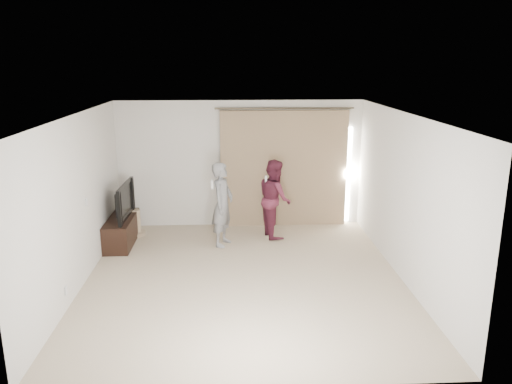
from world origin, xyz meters
TOP-DOWN VIEW (x-y plane):
  - floor at (0.00, 0.00)m, footprint 5.50×5.50m
  - wall_back at (0.00, 2.75)m, footprint 5.00×0.04m
  - wall_left at (-2.50, -0.00)m, footprint 0.04×5.50m
  - ceiling at (0.00, 0.00)m, footprint 5.00×5.50m
  - curtain at (0.91, 2.68)m, footprint 2.80×0.11m
  - tv_console at (-2.27, 1.71)m, footprint 0.46×1.32m
  - tv at (-2.27, 1.71)m, footprint 0.18×1.16m
  - scratching_post at (-2.10, 2.17)m, footprint 0.39×0.39m
  - person_man at (-0.35, 1.56)m, footprint 0.55×0.67m
  - person_woman at (0.66, 2.00)m, footprint 0.73×0.85m

SIDE VIEW (x-z plane):
  - floor at x=0.00m, z-range 0.00..0.00m
  - scratching_post at x=-2.10m, z-range -0.05..0.47m
  - tv_console at x=-2.27m, z-range 0.00..0.51m
  - person_woman at x=0.66m, z-range 0.00..1.53m
  - person_man at x=-0.35m, z-range 0.00..1.57m
  - tv at x=-2.27m, z-range 0.51..1.17m
  - curtain at x=0.91m, z-range -0.02..2.43m
  - wall_left at x=-2.50m, z-range 0.00..2.60m
  - wall_back at x=0.00m, z-range 0.00..2.60m
  - ceiling at x=0.00m, z-range 2.60..2.60m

